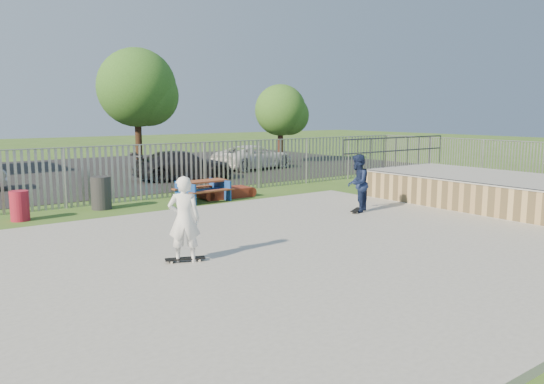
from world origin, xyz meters
TOP-DOWN VIEW (x-y plane):
  - ground at (0.00, 0.00)m, footprint 120.00×120.00m
  - concrete_slab at (0.00, 0.00)m, footprint 15.00×12.00m
  - quarter_pipe at (9.50, 1.04)m, footprint 5.50×7.05m
  - fence at (1.00, 4.59)m, footprint 26.04×16.02m
  - picnic_table at (2.73, 7.58)m, footprint 1.81×1.52m
  - funbox at (3.79, 7.74)m, footprint 1.82×0.96m
  - trash_bin_red at (-3.29, 7.73)m, footprint 0.53×0.53m
  - trash_bin_grey at (-0.73, 8.16)m, footprint 0.64×0.64m
  - parking_lot at (0.00, 19.00)m, footprint 40.00×18.00m
  - car_dark at (4.93, 13.28)m, footprint 4.95×2.90m
  - car_white at (10.23, 15.18)m, footprint 5.06×2.94m
  - tree_mid at (5.21, 19.12)m, footprint 4.28×4.28m
  - tree_right at (13.56, 17.06)m, footprint 3.13×3.13m
  - skateboard_a at (5.04, 2.25)m, footprint 0.79×0.57m
  - skateboard_b at (-1.68, 0.53)m, footprint 0.82×0.48m
  - skater_navy at (5.04, 2.25)m, footprint 1.07×1.00m
  - skater_white at (-1.68, 0.53)m, footprint 0.76×0.69m

SIDE VIEW (x-z plane):
  - ground at x=0.00m, z-range 0.00..0.00m
  - parking_lot at x=0.00m, z-range 0.00..0.02m
  - concrete_slab at x=0.00m, z-range 0.00..0.15m
  - funbox at x=3.79m, z-range 0.00..0.36m
  - skateboard_a at x=5.04m, z-range 0.15..0.23m
  - skateboard_b at x=-1.68m, z-range 0.15..0.23m
  - picnic_table at x=2.73m, z-range 0.01..0.74m
  - trash_bin_red at x=-3.29m, z-range 0.00..0.88m
  - trash_bin_grey at x=-0.73m, z-range 0.00..1.07m
  - quarter_pipe at x=9.50m, z-range -0.54..1.65m
  - car_white at x=10.23m, z-range 0.02..1.34m
  - car_dark at x=4.93m, z-range 0.02..1.37m
  - fence at x=1.00m, z-range 0.00..2.00m
  - skater_navy at x=5.04m, z-range 0.15..1.90m
  - skater_white at x=-1.68m, z-range 0.15..1.90m
  - tree_right at x=13.56m, z-range 0.83..5.66m
  - tree_mid at x=5.21m, z-range 1.15..7.76m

